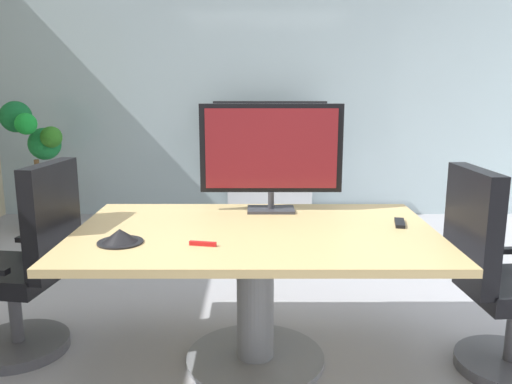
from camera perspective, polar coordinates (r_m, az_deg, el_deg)
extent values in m
plane|color=#99999E|center=(3.20, 2.30, -16.13)|extent=(7.23, 7.23, 0.00)
cube|color=#9EB2B7|center=(5.94, 1.25, 11.04)|extent=(6.17, 0.10, 2.83)
cube|color=tan|center=(2.74, -0.01, -4.56)|extent=(1.89, 1.18, 0.04)
cylinder|color=slate|center=(2.87, -0.01, -11.74)|extent=(0.20, 0.20, 0.71)
cylinder|color=slate|center=(3.02, -0.01, -17.64)|extent=(0.76, 0.76, 0.03)
cylinder|color=#4C4C51|center=(3.40, -24.41, -14.98)|extent=(0.56, 0.56, 0.06)
cylinder|color=#4C4C51|center=(3.31, -24.73, -11.72)|extent=(0.07, 0.07, 0.36)
cube|color=black|center=(3.23, -25.07, -8.13)|extent=(0.54, 0.54, 0.10)
cube|color=black|center=(3.00, -21.31, -2.72)|extent=(0.15, 0.46, 0.60)
cube|color=black|center=(3.39, -22.58, -4.86)|extent=(0.28, 0.09, 0.03)
cylinder|color=#4C4C51|center=(3.23, 25.99, -16.59)|extent=(0.56, 0.56, 0.06)
cube|color=black|center=(2.83, 22.60, -3.67)|extent=(0.12, 0.46, 0.60)
cube|color=black|center=(3.22, 24.33, -5.88)|extent=(0.28, 0.07, 0.03)
cube|color=#333338|center=(3.13, 1.71, -1.93)|extent=(0.28, 0.18, 0.02)
cylinder|color=#333338|center=(3.12, 1.72, -0.90)|extent=(0.04, 0.04, 0.10)
cube|color=black|center=(3.08, 1.75, 4.79)|extent=(0.84, 0.04, 0.52)
cube|color=maroon|center=(3.06, 1.76, 4.74)|extent=(0.77, 0.01, 0.47)
cube|color=#B7BABC|center=(5.73, 1.55, -0.50)|extent=(0.90, 0.36, 0.55)
cube|color=black|center=(5.60, 1.59, 6.01)|extent=(1.20, 0.06, 0.76)
cube|color=black|center=(5.57, 1.60, 5.97)|extent=(1.12, 0.01, 0.69)
cylinder|color=brown|center=(5.83, -22.33, -2.46)|extent=(0.34, 0.34, 0.30)
cylinder|color=brown|center=(5.75, -22.62, 1.12)|extent=(0.05, 0.05, 0.44)
sphere|color=#2E761F|center=(5.65, -21.38, 5.62)|extent=(0.22, 0.22, 0.22)
sphere|color=#1A7A35|center=(5.84, -22.01, 4.91)|extent=(0.33, 0.33, 0.33)
sphere|color=#14642E|center=(5.71, -24.68, 7.48)|extent=(0.31, 0.31, 0.31)
sphere|color=#17942D|center=(5.47, -23.76, 6.84)|extent=(0.21, 0.21, 0.21)
cone|color=black|center=(2.59, -14.56, -4.67)|extent=(0.19, 0.19, 0.07)
cylinder|color=black|center=(2.60, -14.53, -5.32)|extent=(0.22, 0.22, 0.01)
cube|color=black|center=(2.94, 15.50, -3.28)|extent=(0.08, 0.18, 0.02)
cube|color=red|center=(2.49, -5.76, -5.63)|extent=(0.13, 0.05, 0.02)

